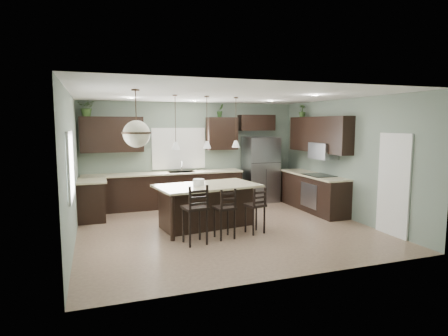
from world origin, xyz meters
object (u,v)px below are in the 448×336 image
bar_stool_right (255,210)px  bar_stool_center (224,213)px  plant_back_left (87,107)px  kitchen_island (207,206)px  bar_stool_left (195,214)px  refrigerator (261,169)px  serving_dish (199,182)px

bar_stool_right → bar_stool_center: bearing=178.4°
bar_stool_right → plant_back_left: bearing=123.4°
plant_back_left → kitchen_island: bearing=-44.5°
bar_stool_left → bar_stool_center: bearing=3.8°
bar_stool_left → bar_stool_right: bearing=3.4°
refrigerator → plant_back_left: 4.90m
plant_back_left → refrigerator: bearing=-3.0°
kitchen_island → plant_back_left: plant_back_left is taller
bar_stool_right → bar_stool_left: bearing=178.8°
bar_stool_left → plant_back_left: plant_back_left is taller
serving_dish → refrigerator: bearing=41.4°
refrigerator → serving_dish: refrigerator is taller
kitchen_island → bar_stool_left: bearing=-127.4°
bar_stool_center → bar_stool_right: 0.72m
bar_stool_center → refrigerator: bearing=47.4°
refrigerator → bar_stool_left: refrigerator is taller
bar_stool_right → serving_dish: bearing=131.9°
refrigerator → serving_dish: bearing=-138.6°
serving_dish → bar_stool_left: bearing=-109.5°
bar_stool_left → bar_stool_center: size_ratio=1.12×
refrigerator → kitchen_island: bearing=-136.6°
kitchen_island → refrigerator: bearing=34.3°
kitchen_island → serving_dish: serving_dish is taller
kitchen_island → serving_dish: 0.57m
bar_stool_center → bar_stool_right: bar_stool_center is taller
bar_stool_right → plant_back_left: (-3.17, 3.07, 2.15)m
kitchen_island → bar_stool_left: bar_stool_left is taller
kitchen_island → plant_back_left: (-2.38, 2.33, 2.17)m
refrigerator → bar_stool_left: size_ratio=1.65×
refrigerator → bar_stool_left: (-2.76, -3.10, -0.36)m
refrigerator → bar_stool_center: 3.68m
refrigerator → plant_back_left: bearing=177.0°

